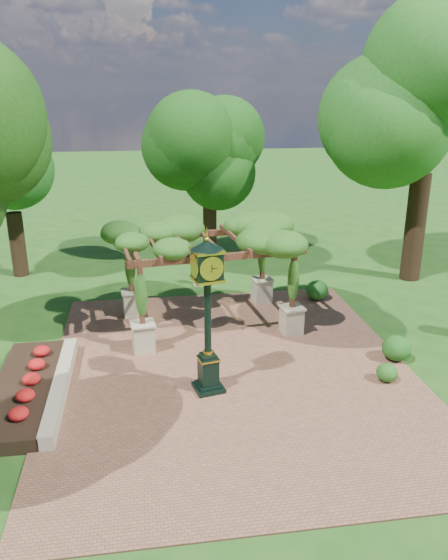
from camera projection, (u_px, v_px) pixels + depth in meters
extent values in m
plane|color=#1E4714|center=(238.00, 389.00, 14.40)|extent=(120.00, 120.00, 0.00)
cube|color=brown|center=(232.00, 371.00, 15.33)|extent=(10.00, 12.00, 0.04)
cube|color=#C6B793|center=(60.00, 387.00, 14.15)|extent=(0.35, 5.00, 0.40)
cube|color=red|center=(25.00, 390.00, 14.03)|extent=(1.50, 5.00, 0.36)
cube|color=black|center=(208.00, 387.00, 14.31)|extent=(0.86, 0.86, 0.11)
cube|color=black|center=(208.00, 371.00, 14.15)|extent=(0.54, 0.54, 0.81)
cube|color=gold|center=(208.00, 358.00, 14.03)|extent=(0.60, 0.60, 0.04)
cylinder|color=black|center=(208.00, 316.00, 13.64)|extent=(0.22, 0.22, 2.08)
cube|color=black|center=(207.00, 265.00, 13.19)|extent=(0.75, 0.75, 0.63)
cylinder|color=beige|center=(212.00, 269.00, 12.91)|extent=(0.54, 0.14, 0.54)
cone|color=black|center=(207.00, 245.00, 13.03)|extent=(0.97, 0.97, 0.23)
sphere|color=gold|center=(207.00, 239.00, 12.98)|extent=(0.13, 0.13, 0.13)
cube|color=#B6AD87|center=(143.00, 338.00, 16.31)|extent=(0.69, 0.69, 0.86)
cube|color=#512C1B|center=(141.00, 295.00, 15.86)|extent=(0.17, 0.17, 1.76)
cube|color=#B6AD87|center=(291.00, 320.00, 17.53)|extent=(0.69, 0.69, 0.86)
cube|color=#512C1B|center=(293.00, 281.00, 17.08)|extent=(0.17, 0.17, 1.76)
cube|color=#B6AD87|center=(132.00, 303.00, 18.91)|extent=(0.69, 0.69, 0.86)
cube|color=#512C1B|center=(130.00, 266.00, 18.46)|extent=(0.17, 0.17, 1.76)
cube|color=#B6AD87|center=(262.00, 291.00, 20.12)|extent=(0.69, 0.69, 0.86)
cube|color=#512C1B|center=(263.00, 255.00, 19.67)|extent=(0.17, 0.17, 1.76)
cube|color=#512C1B|center=(220.00, 257.00, 16.15)|extent=(5.50, 0.81, 0.21)
cube|color=#512C1B|center=(198.00, 234.00, 18.75)|extent=(5.50, 0.81, 0.21)
ellipsoid|color=#275518|center=(208.00, 237.00, 17.37)|extent=(5.91, 4.08, 0.95)
cube|color=gray|center=(200.00, 283.00, 22.12)|extent=(0.53, 0.53, 0.09)
cylinder|color=gray|center=(200.00, 273.00, 21.98)|extent=(0.27, 0.27, 0.85)
cylinder|color=gray|center=(199.00, 263.00, 21.83)|extent=(0.50, 0.50, 0.05)
ellipsoid|color=#205317|center=(387.00, 372.00, 14.66)|extent=(0.57, 0.57, 0.51)
ellipsoid|color=#1C5016|center=(396.00, 348.00, 15.79)|extent=(1.01, 1.01, 0.74)
ellipsoid|color=#22641D|center=(317.00, 290.00, 20.34)|extent=(0.94, 0.94, 0.73)
cylinder|color=#311F13|center=(18.00, 244.00, 22.82)|extent=(0.64, 0.64, 2.71)
ellipsoid|color=#1A5217|center=(7.00, 160.00, 21.66)|extent=(3.36, 3.36, 4.28)
cylinder|color=#362015|center=(210.00, 229.00, 25.64)|extent=(0.64, 0.64, 2.51)
ellipsoid|color=#164110|center=(209.00, 160.00, 24.57)|extent=(3.81, 3.81, 3.96)
cylinder|color=black|center=(415.00, 227.00, 22.12)|extent=(0.81, 0.81, 4.38)
ellipsoid|color=#235C1A|center=(433.00, 79.00, 20.25)|extent=(4.99, 4.99, 6.91)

